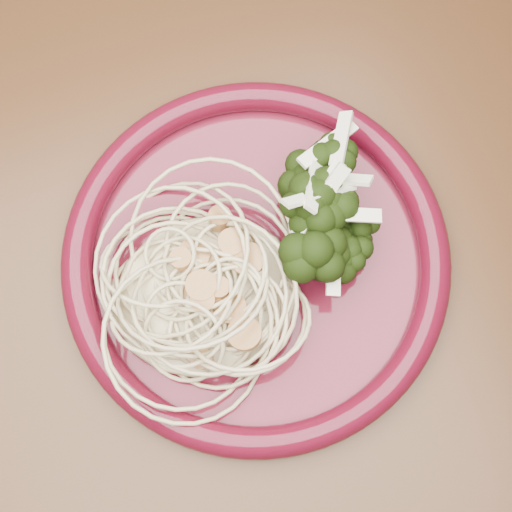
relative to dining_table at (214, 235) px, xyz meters
name	(u,v)px	position (x,y,z in m)	size (l,w,h in m)	color
dining_table	(214,235)	(0.00, 0.00, 0.00)	(1.20, 0.80, 0.75)	#472814
dinner_plate	(256,259)	(0.02, -0.07, 0.11)	(0.40, 0.40, 0.03)	#510F1E
spaghetti_pile	(206,291)	(-0.03, -0.08, 0.12)	(0.15, 0.13, 0.03)	#C7B98B
scallop_cluster	(202,279)	(-0.03, -0.08, 0.16)	(0.13, 0.13, 0.04)	tan
broccoli_pile	(317,207)	(0.08, -0.05, 0.13)	(0.10, 0.16, 0.06)	black
onion_garnish	(320,192)	(0.08, -0.05, 0.17)	(0.07, 0.10, 0.06)	#E8E6C6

